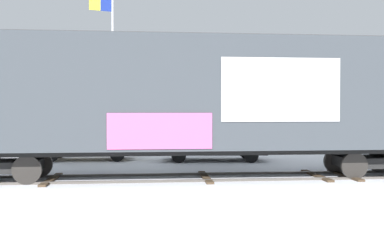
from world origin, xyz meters
name	(u,v)px	position (x,y,z in m)	size (l,w,h in m)	color
ground_plane	(228,178)	(0.00, 0.00, 0.00)	(260.00, 260.00, 0.00)	silver
track	(209,177)	(-0.65, 0.03, 0.04)	(59.99, 4.85, 0.08)	#4C4742
freight_car	(194,96)	(-1.15, 0.00, 2.81)	(17.38, 3.91, 4.95)	#33383D
flagpole	(109,53)	(-5.53, 9.70, 5.52)	(1.31, 0.58, 8.89)	silver
hillside	(185,96)	(-0.01, 66.44, 5.00)	(156.38, 32.04, 14.44)	silver
parked_car_tan	(86,143)	(-6.01, 5.66, 0.80)	(4.41, 2.10, 1.60)	#9E8966
parked_car_black	(212,143)	(-0.09, 5.16, 0.83)	(4.76, 2.10, 1.60)	black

